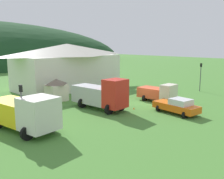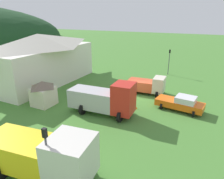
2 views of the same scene
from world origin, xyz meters
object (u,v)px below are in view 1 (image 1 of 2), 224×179
play_shed_cream (56,89)px  crane_truck_red (102,94)px  depot_building (67,66)px  light_truck_cream (159,92)px  traffic_cone_near_pickup (134,109)px  service_pickup_orange (177,106)px  flatbed_truck_yellow (25,112)px  traffic_light_east (201,74)px  traffic_light_west (22,105)px

play_shed_cream → crane_truck_red: 7.45m
depot_building → light_truck_cream: bearing=-81.6°
light_truck_cream → traffic_cone_near_pickup: (-5.25, -0.32, -1.15)m
service_pickup_orange → traffic_cone_near_pickup: 4.81m
flatbed_truck_yellow → traffic_light_east: 27.72m
traffic_light_east → play_shed_cream: bearing=152.5°
flatbed_truck_yellow → play_shed_cream: bearing=127.1°
traffic_light_east → flatbed_truck_yellow: bearing=175.9°
traffic_light_east → traffic_cone_near_pickup: 15.79m
service_pickup_orange → traffic_light_east: traffic_light_east is taller
depot_building → traffic_light_east: size_ratio=4.04×
flatbed_truck_yellow → traffic_light_east: size_ratio=1.76×
depot_building → play_shed_cream: depot_building is taller
flatbed_truck_yellow → light_truck_cream: (17.31, -1.53, -0.50)m
depot_building → traffic_light_west: 22.26m
flatbed_truck_yellow → traffic_light_west: traffic_light_west is taller
light_truck_cream → crane_truck_red: bearing=-108.9°
play_shed_cream → traffic_light_west: size_ratio=0.68×
light_truck_cream → service_pickup_orange: light_truck_cream is taller
traffic_light_west → crane_truck_red: bearing=10.0°
play_shed_cream → traffic_light_west: 12.99m
crane_truck_red → traffic_cone_near_pickup: size_ratio=14.83×
light_truck_cream → traffic_light_east: (10.32, -0.47, 1.48)m
light_truck_cream → traffic_light_east: bearing=84.1°
traffic_light_west → traffic_cone_near_pickup: (12.81, -0.70, -2.56)m
light_truck_cream → traffic_light_west: 18.12m
depot_building → traffic_cone_near_pickup: bearing=-99.8°
traffic_light_east → service_pickup_orange: bearing=-162.9°
crane_truck_red → traffic_light_east: traffic_light_east is taller
crane_truck_red → traffic_cone_near_pickup: (2.59, -2.51, -1.73)m
depot_building → crane_truck_red: size_ratio=2.50×
traffic_light_west → depot_building: bearing=45.2°
play_shed_cream → light_truck_cream: 13.08m
play_shed_cream → traffic_light_east: (19.25, -10.03, 1.16)m
traffic_cone_near_pickup → depot_building: bearing=80.2°
crane_truck_red → traffic_cone_near_pickup: 4.01m
depot_building → traffic_cone_near_pickup: size_ratio=37.03×
light_truck_cream → traffic_cone_near_pickup: bearing=-89.8°
crane_truck_red → traffic_light_east: (18.17, -2.67, 0.90)m
flatbed_truck_yellow → traffic_light_west: bearing=-40.2°
service_pickup_orange → traffic_light_east: bearing=113.9°
light_truck_cream → flatbed_truck_yellow: bearing=-98.3°
depot_building → service_pickup_orange: depot_building is taller
depot_building → light_truck_cream: depot_building is taller
flatbed_truck_yellow → traffic_light_west: size_ratio=1.81×
light_truck_cream → service_pickup_orange: bearing=-39.5°
depot_building → flatbed_truck_yellow: bearing=-135.6°
play_shed_cream → traffic_cone_near_pickup: 10.64m
play_shed_cream → depot_building: bearing=45.2°
play_shed_cream → traffic_cone_near_pickup: size_ratio=6.09×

